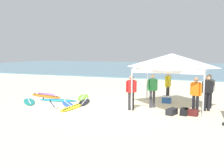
% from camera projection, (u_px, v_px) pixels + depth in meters
% --- Properties ---
extents(ground_plane, '(80.00, 80.00, 0.00)m').
position_uv_depth(ground_plane, '(110.00, 107.00, 13.17)').
color(ground_plane, beige).
extents(sea, '(80.00, 36.00, 0.10)m').
position_uv_depth(sea, '(179.00, 68.00, 42.48)').
color(sea, '#568499').
rests_on(sea, ground).
extents(canopy_tent, '(3.32, 3.32, 2.75)m').
position_uv_depth(canopy_tent, '(172.00, 61.00, 12.90)').
color(canopy_tent, '#B7B7BC').
rests_on(canopy_tent, ground).
extents(surfboard_lime, '(1.36, 2.33, 0.19)m').
position_uv_depth(surfboard_lime, '(83.00, 97.00, 15.91)').
color(surfboard_lime, '#7AD12D').
rests_on(surfboard_lime, ground).
extents(surfboard_yellow, '(0.57, 2.08, 0.19)m').
position_uv_depth(surfboard_yellow, '(72.00, 107.00, 13.09)').
color(surfboard_yellow, yellow).
rests_on(surfboard_yellow, ground).
extents(surfboard_teal, '(1.93, 2.02, 0.19)m').
position_uv_depth(surfboard_teal, '(29.00, 101.00, 14.57)').
color(surfboard_teal, '#19847F').
rests_on(surfboard_teal, ground).
extents(surfboard_orange, '(2.62, 1.24, 0.19)m').
position_uv_depth(surfboard_orange, '(46.00, 96.00, 16.37)').
color(surfboard_orange, orange).
rests_on(surfboard_orange, ground).
extents(surfboard_cyan, '(2.35, 0.91, 0.19)m').
position_uv_depth(surfboard_cyan, '(58.00, 100.00, 14.96)').
color(surfboard_cyan, '#23B2CC').
rests_on(surfboard_cyan, ground).
extents(surfboard_black, '(1.12, 2.10, 0.19)m').
position_uv_depth(surfboard_black, '(84.00, 102.00, 14.39)').
color(surfboard_black, black).
rests_on(surfboard_black, ground).
extents(surfboard_white, '(1.69, 1.81, 0.19)m').
position_uv_depth(surfboard_white, '(52.00, 105.00, 13.67)').
color(surfboard_white, white).
rests_on(surfboard_white, ground).
extents(surfboard_blue, '(1.65, 1.67, 0.19)m').
position_uv_depth(surfboard_blue, '(68.00, 104.00, 13.79)').
color(surfboard_blue, blue).
rests_on(surfboard_blue, ground).
extents(surfboard_purple, '(2.35, 1.48, 0.19)m').
position_uv_depth(surfboard_purple, '(48.00, 95.00, 16.80)').
color(surfboard_purple, purple).
rests_on(surfboard_purple, ground).
extents(person_yellow, '(0.29, 0.54, 1.71)m').
position_uv_depth(person_yellow, '(168.00, 85.00, 14.43)').
color(person_yellow, '#2D2D33').
rests_on(person_yellow, ground).
extents(person_orange, '(0.51, 0.34, 1.71)m').
position_uv_depth(person_orange, '(196.00, 93.00, 11.59)').
color(person_orange, black).
rests_on(person_orange, ground).
extents(person_grey, '(0.54, 0.29, 1.71)m').
position_uv_depth(person_grey, '(209.00, 89.00, 12.91)').
color(person_grey, black).
rests_on(person_grey, ground).
extents(person_black, '(0.52, 0.34, 1.71)m').
position_uv_depth(person_black, '(207.00, 91.00, 12.29)').
color(person_black, black).
rests_on(person_black, ground).
extents(person_red, '(0.47, 0.39, 1.71)m').
position_uv_depth(person_red, '(131.00, 90.00, 12.49)').
color(person_red, '#2D2D33').
rests_on(person_red, ground).
extents(person_green, '(0.46, 0.39, 1.71)m').
position_uv_depth(person_green, '(152.00, 88.00, 13.03)').
color(person_green, '#383842').
rests_on(person_green, ground).
extents(gear_bag_near_tent, '(0.64, 0.41, 0.28)m').
position_uv_depth(gear_bag_near_tent, '(191.00, 112.00, 11.54)').
color(gear_bag_near_tent, '#4C1919').
rests_on(gear_bag_near_tent, ground).
extents(gear_bag_by_pole, '(0.36, 0.62, 0.28)m').
position_uv_depth(gear_bag_by_pole, '(184.00, 112.00, 11.68)').
color(gear_bag_by_pole, black).
rests_on(gear_bag_by_pole, ground).
extents(gear_bag_on_sand, '(0.50, 0.67, 0.28)m').
position_uv_depth(gear_bag_on_sand, '(172.00, 112.00, 11.68)').
color(gear_bag_on_sand, '#232328').
rests_on(gear_bag_on_sand, ground).
extents(cooler_box, '(0.50, 0.36, 0.39)m').
position_uv_depth(cooler_box, '(167.00, 99.00, 14.31)').
color(cooler_box, '#2D60B7').
rests_on(cooler_box, ground).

